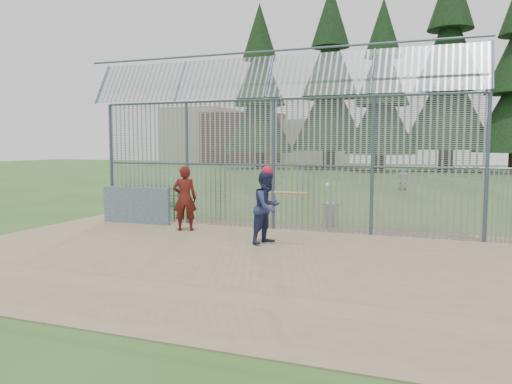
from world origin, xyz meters
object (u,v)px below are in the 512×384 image
at_px(batter, 267,207).
at_px(trash_can, 331,215).
at_px(onlooker, 185,198).
at_px(dugout_wall, 136,205).
at_px(bleacher, 156,195).

height_order(batter, trash_can, batter).
relative_size(batter, onlooker, 0.98).
relative_size(dugout_wall, trash_can, 3.05).
bearing_deg(bleacher, trash_can, -19.54).
bearing_deg(trash_can, batter, -105.43).
distance_m(dugout_wall, trash_can, 6.41).
bearing_deg(bleacher, onlooker, -50.79).
xyz_separation_m(dugout_wall, trash_can, (6.15, 1.81, -0.24)).
relative_size(onlooker, bleacher, 0.66).
distance_m(onlooker, trash_can, 4.70).
bearing_deg(batter, trash_can, 3.04).
height_order(onlooker, bleacher, onlooker).
xyz_separation_m(onlooker, bleacher, (-4.46, 5.46, -0.60)).
bearing_deg(trash_can, bleacher, 160.46).
height_order(dugout_wall, trash_can, dugout_wall).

